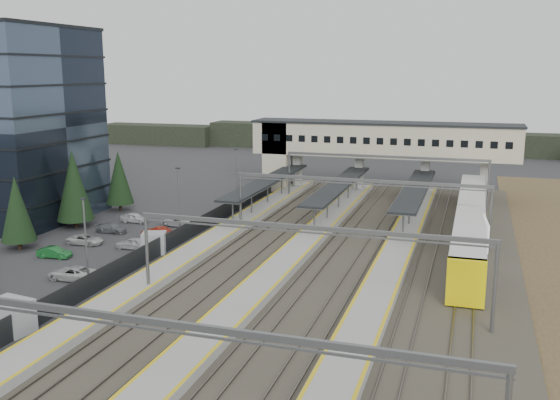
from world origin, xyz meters
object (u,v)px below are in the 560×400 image
(footbridge, at_px, (365,143))
(relay_cabin_far, at_px, (154,243))
(train, at_px, (470,223))
(billboard, at_px, (485,235))
(relay_cabin_near, at_px, (11,316))

(footbridge, bearing_deg, relay_cabin_far, -111.50)
(train, height_order, billboard, billboard)
(train, bearing_deg, relay_cabin_near, -131.70)
(relay_cabin_near, height_order, train, train)
(footbridge, distance_m, billboard, 37.32)
(relay_cabin_near, xyz_separation_m, footbridge, (15.34, 60.07, 6.70))
(footbridge, distance_m, train, 30.03)
(relay_cabin_far, bearing_deg, train, 24.26)
(relay_cabin_near, xyz_separation_m, billboard, (33.14, 27.64, 1.78))
(relay_cabin_near, bearing_deg, relay_cabin_far, 89.85)
(train, xyz_separation_m, billboard, (1.51, -7.87, 0.80))
(relay_cabin_near, relative_size, train, 0.08)
(relay_cabin_near, bearing_deg, footbridge, 75.68)
(relay_cabin_near, xyz_separation_m, train, (31.63, 35.50, 0.98))
(footbridge, bearing_deg, relay_cabin_near, -104.32)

